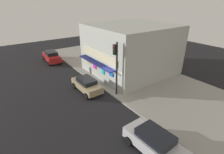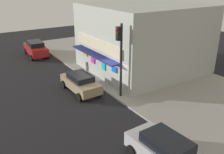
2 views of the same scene
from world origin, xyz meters
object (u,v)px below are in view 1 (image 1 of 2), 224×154
parked_car_red (51,56)px  parked_car_silver (155,142)px  trash_can (103,76)px  traffic_light (116,63)px  fire_hydrant (90,70)px  pedestrian (97,63)px  potted_plant_by_doorway (109,69)px  parked_car_tan (87,84)px

parked_car_red → parked_car_silver: 21.63m
trash_can → parked_car_silver: bearing=-16.3°
traffic_light → trash_can: size_ratio=6.28×
fire_hydrant → parked_car_silver: 13.89m
parked_car_silver → pedestrian: bearing=163.3°
fire_hydrant → parked_car_silver: parked_car_silver is taller
potted_plant_by_doorway → fire_hydrant: bearing=-129.6°
traffic_light → parked_car_tan: bearing=-142.9°
pedestrian → potted_plant_by_doorway: pedestrian is taller
pedestrian → parked_car_silver: 14.74m
trash_can → fire_hydrant: bearing=-170.7°
parked_car_silver → fire_hydrant: bearing=168.3°
trash_can → parked_car_tan: size_ratio=0.21×
pedestrian → parked_car_tan: pedestrian is taller
traffic_light → potted_plant_by_doorway: (-4.69, 2.46, -2.83)m
potted_plant_by_doorway → parked_car_red: (-9.66, -4.41, 0.08)m
traffic_light → parked_car_red: (-14.36, -1.95, -2.75)m
potted_plant_by_doorway → parked_car_red: 10.62m
trash_can → potted_plant_by_doorway: bearing=120.0°
potted_plant_by_doorway → parked_car_silver: (11.96, -4.79, 0.03)m
parked_car_silver → parked_car_red: bearing=179.0°
parked_car_silver → trash_can: bearing=163.7°
traffic_light → pedestrian: (-6.85, 1.90, -2.51)m
pedestrian → parked_car_silver: (14.12, -4.23, -0.29)m
parked_car_tan → parked_car_silver: bearing=-2.1°
parked_car_red → trash_can: bearing=15.1°
trash_can → parked_car_silver: 11.53m
potted_plant_by_doorway → parked_car_tan: parked_car_tan is taller
trash_can → parked_car_silver: parked_car_silver is taller
pedestrian → parked_car_tan: 5.76m
pedestrian → trash_can: bearing=-18.1°
fire_hydrant → pedestrian: 1.60m
parked_car_tan → parked_car_silver: size_ratio=0.96×
traffic_light → trash_can: (-3.79, 0.91, -3.05)m
fire_hydrant → potted_plant_by_doorway: size_ratio=0.80×
trash_can → traffic_light: bearing=-13.4°
potted_plant_by_doorway → parked_car_tan: (2.09, -4.43, -0.03)m
trash_can → parked_car_tan: parked_car_tan is taller
traffic_light → potted_plant_by_doorway: bearing=152.3°
parked_car_tan → parked_car_red: parked_car_red is taller
potted_plant_by_doorway → parked_car_red: parked_car_red is taller
fire_hydrant → trash_can: 2.56m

